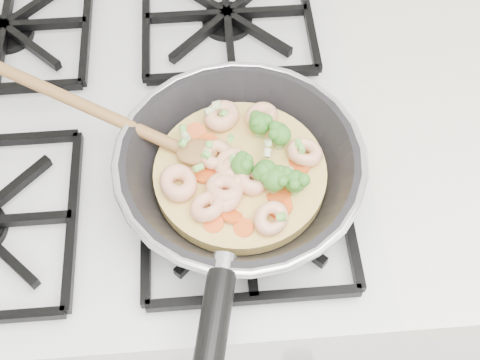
{
  "coord_description": "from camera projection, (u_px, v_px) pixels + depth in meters",
  "views": [
    {
      "loc": [
        0.12,
        1.21,
        1.52
      ],
      "look_at": [
        0.15,
        1.57,
        0.93
      ],
      "focal_mm": 46.41,
      "sensor_mm": 36.0,
      "label": 1
    }
  ],
  "objects": [
    {
      "name": "stove",
      "position": [
        156.0,
        262.0,
        1.15
      ],
      "size": [
        0.6,
        0.6,
        0.92
      ],
      "color": "silver",
      "rests_on": "ground"
    },
    {
      "name": "skillet",
      "position": [
        238.0,
        172.0,
        0.67
      ],
      "size": [
        0.42,
        0.44,
        0.1
      ],
      "rotation": [
        0.0,
        0.0,
        -0.34
      ],
      "color": "black",
      "rests_on": "stove"
    }
  ]
}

